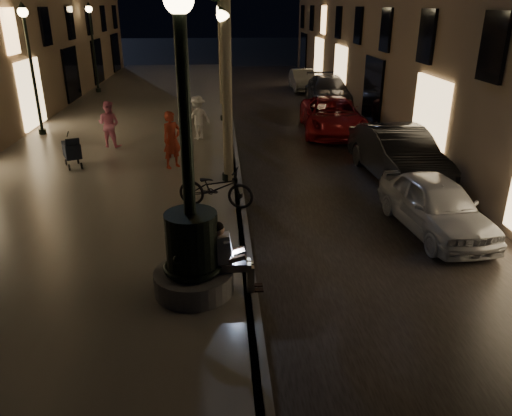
{
  "coord_description": "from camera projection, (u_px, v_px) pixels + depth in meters",
  "views": [
    {
      "loc": [
        -0.46,
        -5.71,
        4.95
      ],
      "look_at": [
        0.17,
        3.0,
        1.35
      ],
      "focal_mm": 35.0,
      "sensor_mm": 36.0,
      "label": 1
    }
  ],
  "objects": [
    {
      "name": "ground",
      "position": [
        231.0,
        130.0,
        21.02
      ],
      "size": [
        120.0,
        120.0,
        0.0
      ],
      "primitive_type": "plane",
      "color": "black",
      "rests_on": "ground"
    },
    {
      "name": "stroller",
      "position": [
        72.0,
        150.0,
        15.36
      ],
      "size": [
        0.73,
        1.07,
        1.1
      ],
      "rotation": [
        0.0,
        0.0,
        0.42
      ],
      "color": "black",
      "rests_on": "promenade"
    },
    {
      "name": "cobble_lane",
      "position": [
        302.0,
        128.0,
        21.21
      ],
      "size": [
        6.0,
        45.0,
        0.02
      ],
      "primitive_type": "cube",
      "color": "black",
      "rests_on": "ground"
    },
    {
      "name": "pedestrian_white",
      "position": [
        198.0,
        117.0,
        18.56
      ],
      "size": [
        1.19,
        1.05,
        1.6
      ],
      "primitive_type": "imported",
      "rotation": [
        0.0,
        0.0,
        3.7
      ],
      "color": "silver",
      "rests_on": "promenade"
    },
    {
      "name": "lamp_left_c",
      "position": [
        92.0,
        36.0,
        27.58
      ],
      "size": [
        0.36,
        0.36,
        4.81
      ],
      "color": "black",
      "rests_on": "promenade"
    },
    {
      "name": "car_third",
      "position": [
        332.0,
        116.0,
        20.23
      ],
      "size": [
        2.75,
        5.22,
        1.4
      ],
      "primitive_type": "imported",
      "rotation": [
        0.0,
        0.0,
        -0.09
      ],
      "color": "maroon",
      "rests_on": "ground"
    },
    {
      "name": "fountain_lamppost",
      "position": [
        192.0,
        240.0,
        8.5
      ],
      "size": [
        1.4,
        1.4,
        5.21
      ],
      "color": "#59595B",
      "rests_on": "promenade"
    },
    {
      "name": "curb_strip",
      "position": [
        231.0,
        127.0,
        20.98
      ],
      "size": [
        0.25,
        45.0,
        0.2
      ],
      "primitive_type": "cube",
      "color": "#59595B",
      "rests_on": "ground"
    },
    {
      "name": "pedestrian_red",
      "position": [
        172.0,
        140.0,
        15.24
      ],
      "size": [
        0.76,
        0.73,
        1.75
      ],
      "primitive_type": "imported",
      "rotation": [
        0.0,
        0.0,
        0.68
      ],
      "color": "#B33823",
      "rests_on": "promenade"
    },
    {
      "name": "seated_man_laptop",
      "position": [
        228.0,
        255.0,
        8.66
      ],
      "size": [
        0.96,
        0.32,
        1.33
      ],
      "color": "gray",
      "rests_on": "promenade"
    },
    {
      "name": "pedestrian_pink",
      "position": [
        109.0,
        124.0,
        17.51
      ],
      "size": [
        0.94,
        0.83,
        1.62
      ],
      "primitive_type": "imported",
      "rotation": [
        0.0,
        0.0,
        2.83
      ],
      "color": "pink",
      "rests_on": "promenade"
    },
    {
      "name": "lamp_curb_c",
      "position": [
        220.0,
        36.0,
        28.06
      ],
      "size": [
        0.36,
        0.36,
        4.81
      ],
      "color": "black",
      "rests_on": "promenade"
    },
    {
      "name": "car_fifth",
      "position": [
        303.0,
        80.0,
        30.35
      ],
      "size": [
        1.36,
        3.75,
        1.23
      ],
      "primitive_type": "imported",
      "rotation": [
        0.0,
        0.0,
        -0.02
      ],
      "color": "gray",
      "rests_on": "ground"
    },
    {
      "name": "lamp_curb_d",
      "position": [
        220.0,
        29.0,
        35.44
      ],
      "size": [
        0.36,
        0.36,
        4.81
      ],
      "color": "black",
      "rests_on": "promenade"
    },
    {
      "name": "lamp_curb_a",
      "position": [
        225.0,
        72.0,
        13.31
      ],
      "size": [
        0.36,
        0.36,
        4.81
      ],
      "color": "black",
      "rests_on": "promenade"
    },
    {
      "name": "lamp_left_b",
      "position": [
        29.0,
        53.0,
        18.36
      ],
      "size": [
        0.36,
        0.36,
        4.81
      ],
      "color": "black",
      "rests_on": "promenade"
    },
    {
      "name": "car_second",
      "position": [
        398.0,
        154.0,
        14.92
      ],
      "size": [
        1.95,
        4.77,
        1.54
      ],
      "primitive_type": "imported",
      "rotation": [
        0.0,
        0.0,
        0.07
      ],
      "color": "black",
      "rests_on": "ground"
    },
    {
      "name": "bicycle",
      "position": [
        216.0,
        188.0,
        12.38
      ],
      "size": [
        2.01,
        1.13,
        1.0
      ],
      "primitive_type": "imported",
      "rotation": [
        0.0,
        0.0,
        1.31
      ],
      "color": "black",
      "rests_on": "promenade"
    },
    {
      "name": "lamp_curb_b",
      "position": [
        222.0,
        48.0,
        20.69
      ],
      "size": [
        0.36,
        0.36,
        4.81
      ],
      "color": "black",
      "rests_on": "promenade"
    },
    {
      "name": "car_front",
      "position": [
        436.0,
        205.0,
        11.48
      ],
      "size": [
        1.87,
        3.89,
        1.28
      ],
      "primitive_type": "imported",
      "rotation": [
        0.0,
        0.0,
        0.1
      ],
      "color": "#ACAFB4",
      "rests_on": "ground"
    },
    {
      "name": "promenade",
      "position": [
        135.0,
        129.0,
        20.71
      ],
      "size": [
        8.0,
        45.0,
        0.2
      ],
      "primitive_type": "cube",
      "color": "slate",
      "rests_on": "ground"
    },
    {
      "name": "car_rear",
      "position": [
        328.0,
        91.0,
        25.87
      ],
      "size": [
        2.28,
        5.1,
        1.45
      ],
      "primitive_type": "imported",
      "rotation": [
        0.0,
        0.0,
        -0.05
      ],
      "color": "#303035",
      "rests_on": "ground"
    }
  ]
}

